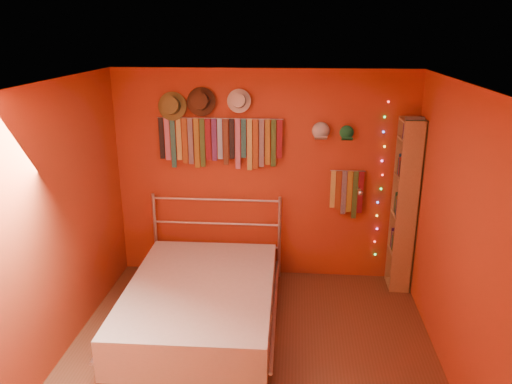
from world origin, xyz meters
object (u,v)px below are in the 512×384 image
(reading_lamp, at_px, (360,192))
(bookshelf, at_px, (408,205))
(tie_rack, at_px, (220,140))
(bed, at_px, (201,302))

(reading_lamp, xyz_separation_m, bookshelf, (0.54, -0.01, -0.14))
(tie_rack, height_order, reading_lamp, tie_rack)
(reading_lamp, height_order, bookshelf, bookshelf)
(bookshelf, bearing_deg, reading_lamp, 179.25)
(reading_lamp, height_order, bed, reading_lamp)
(bed, bearing_deg, reading_lamp, 29.36)
(tie_rack, bearing_deg, bed, -93.15)
(bookshelf, distance_m, bed, 2.54)
(tie_rack, relative_size, bed, 0.68)
(reading_lamp, bearing_deg, tie_rack, 174.75)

